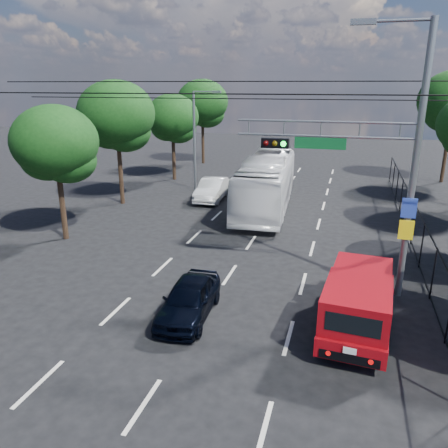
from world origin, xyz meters
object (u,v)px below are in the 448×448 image
(signal_mast, at_px, (378,153))
(white_bus, at_px, (267,183))
(red_pickup, at_px, (358,301))
(navy_hatchback, at_px, (189,299))
(white_van, at_px, (212,189))

(signal_mast, distance_m, white_bus, 12.62)
(signal_mast, bearing_deg, red_pickup, -95.64)
(signal_mast, bearing_deg, white_bus, 118.67)
(navy_hatchback, height_order, white_van, white_van)
(red_pickup, distance_m, navy_hatchback, 5.47)
(signal_mast, height_order, white_van, signal_mast)
(signal_mast, xyz_separation_m, white_bus, (-5.80, 10.61, -3.62))
(red_pickup, height_order, white_bus, white_bus)
(navy_hatchback, distance_m, white_bus, 14.24)
(signal_mast, bearing_deg, navy_hatchback, -147.71)
(white_van, bearing_deg, white_bus, -15.83)
(white_van, bearing_deg, red_pickup, -59.74)
(red_pickup, distance_m, white_bus, 14.65)
(navy_hatchback, relative_size, white_van, 0.86)
(navy_hatchback, bearing_deg, white_bus, 87.32)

